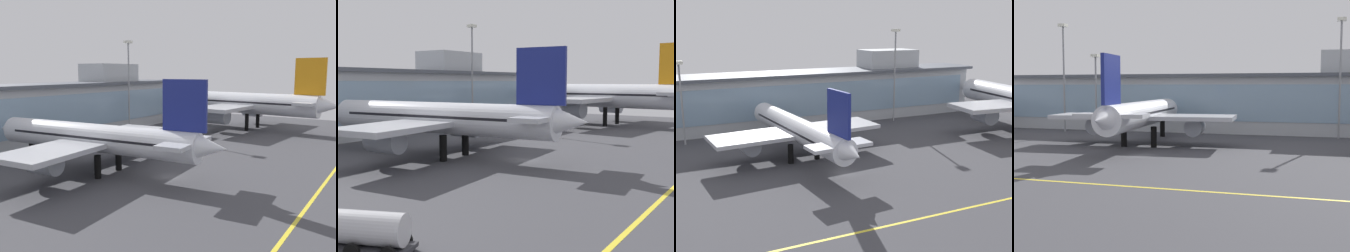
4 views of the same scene
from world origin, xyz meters
TOP-DOWN VIEW (x-y plane):
  - ground_plane at (0.00, 0.00)m, footprint 180.00×180.00m
  - taxiway_centreline_stripe at (0.00, -22.00)m, footprint 144.00×0.50m
  - terminal_building at (1.58, 43.00)m, footprint 122.33×14.00m
  - airliner_near_right at (-4.30, 12.52)m, footprint 35.58×47.28m
  - apron_light_mast_west at (-33.10, 32.19)m, footprint 1.80×1.80m
  - apron_light_mast_centre at (-24.53, 32.52)m, footprint 1.80×1.80m
  - apron_light_mast_east at (31.84, 34.25)m, footprint 1.80×1.80m

SIDE VIEW (x-z plane):
  - ground_plane at x=0.00m, z-range 0.00..0.00m
  - taxiway_centreline_stripe at x=0.00m, z-range 0.00..0.01m
  - airliner_near_right at x=-4.30m, z-range -2.17..13.91m
  - terminal_building at x=1.58m, z-range -2.12..17.27m
  - apron_light_mast_centre at x=-24.53m, z-range 3.36..22.33m
  - apron_light_mast_east at x=31.84m, z-range 3.74..29.32m
  - apron_light_mast_west at x=-33.10m, z-range 3.79..30.30m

